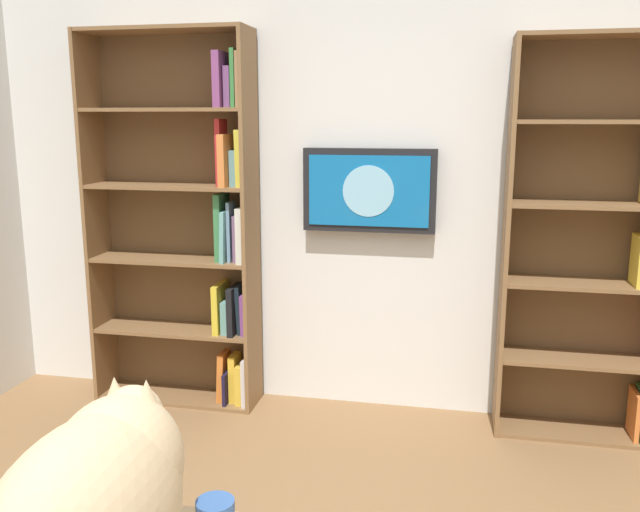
% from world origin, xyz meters
% --- Properties ---
extents(wall_back, '(4.52, 0.06, 2.70)m').
position_xyz_m(wall_back, '(0.00, -2.23, 1.35)').
color(wall_back, silver).
rests_on(wall_back, ground).
extents(bookshelf_left, '(0.94, 0.28, 2.02)m').
position_xyz_m(bookshelf_left, '(-1.25, -2.06, 0.98)').
color(bookshelf_left, brown).
rests_on(bookshelf_left, ground).
extents(bookshelf_right, '(0.95, 0.28, 2.09)m').
position_xyz_m(bookshelf_right, '(1.03, -2.07, 1.02)').
color(bookshelf_right, brown).
rests_on(bookshelf_right, ground).
extents(wall_mounted_tv, '(0.72, 0.07, 0.45)m').
position_xyz_m(wall_mounted_tv, '(0.04, -2.15, 1.24)').
color(wall_mounted_tv, black).
extents(cat, '(0.29, 0.66, 0.37)m').
position_xyz_m(cat, '(0.17, 0.46, 0.96)').
color(cat, '#D1B284').
rests_on(cat, desk).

